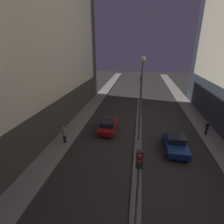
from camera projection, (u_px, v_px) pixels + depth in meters
name	position (u px, v px, depth m)	size (l,w,h in m)	color
building_left	(30.00, 23.00, 18.20)	(6.01, 31.44, 23.42)	#423D38
median_strip	(139.00, 131.00, 20.55)	(0.71, 29.33, 0.14)	#66605B
traffic_light_near	(138.00, 174.00, 8.44)	(0.32, 0.42, 4.81)	#4C4C51
traffic_light_mid	(141.00, 85.00, 27.83)	(0.32, 0.42, 4.81)	#4C4C51
street_lamp	(141.00, 90.00, 16.62)	(0.46, 0.46, 8.47)	#4C4C51
car_left_lane	(108.00, 125.00, 20.41)	(1.76, 4.27, 1.42)	maroon
car_right_lane	(175.00, 143.00, 16.77)	(1.91, 4.35, 1.45)	navy
pedestrian_on_left_sidewalk	(64.00, 134.00, 17.65)	(0.38, 0.38, 1.80)	black
pedestrian_on_right_sidewalk	(207.00, 128.00, 19.19)	(0.33, 0.33, 1.59)	black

